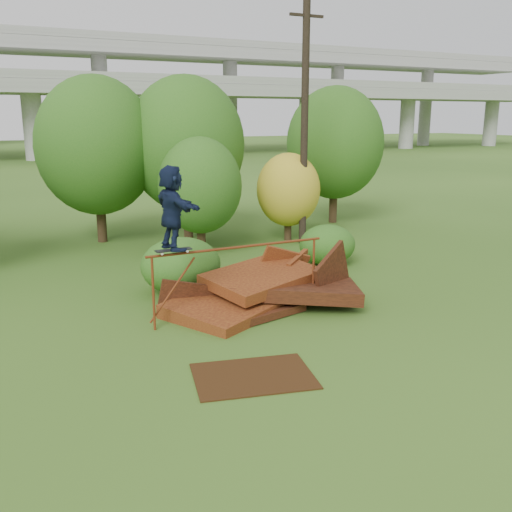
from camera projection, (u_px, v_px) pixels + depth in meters
name	position (u px, v px, depth m)	size (l,w,h in m)	color
ground	(327.00, 339.00, 12.93)	(240.00, 240.00, 0.00)	#2D5116
scrap_pile	(265.00, 291.00, 15.23)	(5.69, 3.88, 1.92)	#44140C
grind_rail	(239.00, 261.00, 14.12)	(4.69, 0.06, 1.82)	#64270F
skateboard	(173.00, 250.00, 13.29)	(0.86, 0.23, 0.09)	black
skater	(172.00, 208.00, 13.05)	(1.81, 0.58, 1.96)	#111A35
flat_plate	(253.00, 376.00, 11.09)	(2.30, 1.64, 0.03)	#321C0A
tree_1	(97.00, 146.00, 22.09)	(4.67, 4.67, 6.49)	black
tree_2	(200.00, 186.00, 20.40)	(3.01, 3.01, 4.24)	black
tree_3	(186.00, 144.00, 22.83)	(4.71, 4.71, 6.54)	black
tree_4	(288.00, 190.00, 22.82)	(2.55, 2.55, 3.53)	black
tree_5	(335.00, 143.00, 26.30)	(4.48, 4.48, 6.29)	black
shrub_left	(181.00, 265.00, 16.23)	(2.30, 2.12, 1.59)	#1B5015
shrub_right	(327.00, 245.00, 19.32)	(1.94, 1.78, 1.37)	#1B5015
utility_pole	(304.00, 123.00, 21.59)	(1.40, 0.28, 9.22)	black
freeway_overpass	(25.00, 67.00, 65.15)	(160.00, 15.00, 13.70)	gray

